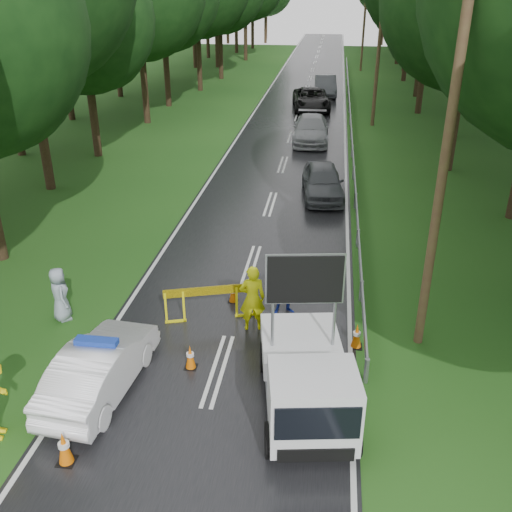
% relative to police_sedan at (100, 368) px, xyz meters
% --- Properties ---
extents(ground, '(160.00, 160.00, 0.00)m').
position_rel_police_sedan_xyz_m(ground, '(2.60, 1.16, -0.67)').
color(ground, '#194313').
rests_on(ground, ground).
extents(road, '(7.00, 140.00, 0.02)m').
position_rel_police_sedan_xyz_m(road, '(2.60, 31.16, -0.66)').
color(road, black).
rests_on(road, ground).
extents(guardrail, '(0.12, 60.06, 0.70)m').
position_rel_police_sedan_xyz_m(guardrail, '(6.30, 30.82, -0.12)').
color(guardrail, gray).
rests_on(guardrail, ground).
extents(utility_pole_near, '(1.40, 0.24, 10.00)m').
position_rel_police_sedan_xyz_m(utility_pole_near, '(7.80, 3.16, 4.39)').
color(utility_pole_near, '#4C3023').
rests_on(utility_pole_near, ground).
extents(utility_pole_mid, '(1.40, 0.24, 10.00)m').
position_rel_police_sedan_xyz_m(utility_pole_mid, '(7.80, 29.16, 4.39)').
color(utility_pole_mid, '#4C3023').
rests_on(utility_pole_mid, ground).
extents(utility_pole_far, '(1.40, 0.24, 10.00)m').
position_rel_police_sedan_xyz_m(utility_pole_far, '(7.80, 55.16, 4.39)').
color(utility_pole_far, '#4C3023').
rests_on(utility_pole_far, ground).
extents(police_sedan, '(1.75, 4.16, 1.47)m').
position_rel_police_sedan_xyz_m(police_sedan, '(0.00, 0.00, 0.00)').
color(police_sedan, white).
rests_on(police_sedan, ground).
extents(work_truck, '(2.57, 4.60, 3.48)m').
position_rel_police_sedan_xyz_m(work_truck, '(4.90, -0.15, 0.27)').
color(work_truck, gray).
rests_on(work_truck, ground).
extents(barrier, '(2.55, 0.83, 1.10)m').
position_rel_police_sedan_xyz_m(barrier, '(1.93, 3.48, 0.16)').
color(barrier, yellow).
rests_on(barrier, ground).
extents(officer, '(0.82, 0.63, 1.99)m').
position_rel_police_sedan_xyz_m(officer, '(3.20, 3.16, 0.32)').
color(officer, '#DAE10C').
rests_on(officer, ground).
extents(civilian, '(0.92, 0.81, 1.59)m').
position_rel_police_sedan_xyz_m(civilian, '(4.10, 4.16, 0.12)').
color(civilian, '#182A9E').
rests_on(civilian, ground).
extents(bystander_right, '(0.89, 0.96, 1.65)m').
position_rel_police_sedan_xyz_m(bystander_right, '(-2.36, 2.95, 0.15)').
color(bystander_right, '#8E9AAA').
rests_on(bystander_right, ground).
extents(queue_car_first, '(2.20, 4.52, 1.49)m').
position_rel_police_sedan_xyz_m(queue_car_first, '(4.83, 14.41, 0.07)').
color(queue_car_first, '#44484C').
rests_on(queue_car_first, ground).
extents(queue_car_second, '(2.24, 5.27, 1.52)m').
position_rel_police_sedan_xyz_m(queue_car_second, '(3.85, 24.23, 0.09)').
color(queue_car_second, gray).
rests_on(queue_car_second, ground).
extents(queue_car_third, '(3.27, 5.96, 1.58)m').
position_rel_police_sedan_xyz_m(queue_car_third, '(3.40, 33.81, 0.12)').
color(queue_car_third, black).
rests_on(queue_car_third, ground).
extents(queue_car_fourth, '(2.05, 5.08, 1.64)m').
position_rel_police_sedan_xyz_m(queue_car_fourth, '(4.34, 39.81, 0.15)').
color(queue_car_fourth, '#45484D').
rests_on(queue_car_fourth, ground).
extents(cone_near_left, '(0.37, 0.37, 0.79)m').
position_rel_police_sedan_xyz_m(cone_near_left, '(0.10, -2.29, -0.29)').
color(cone_near_left, black).
rests_on(cone_near_left, ground).
extents(cone_center, '(0.32, 0.32, 0.68)m').
position_rel_police_sedan_xyz_m(cone_center, '(1.89, 1.16, -0.34)').
color(cone_center, black).
rests_on(cone_center, ground).
extents(cone_far, '(0.30, 0.30, 0.64)m').
position_rel_police_sedan_xyz_m(cone_far, '(2.40, 4.58, -0.36)').
color(cone_far, black).
rests_on(cone_far, ground).
extents(cone_left_mid, '(0.36, 0.36, 0.76)m').
position_rel_police_sedan_xyz_m(cone_left_mid, '(-0.27, 1.66, -0.30)').
color(cone_left_mid, black).
rests_on(cone_left_mid, ground).
extents(cone_right, '(0.34, 0.34, 0.72)m').
position_rel_police_sedan_xyz_m(cone_right, '(6.10, 2.66, -0.32)').
color(cone_right, black).
rests_on(cone_right, ground).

